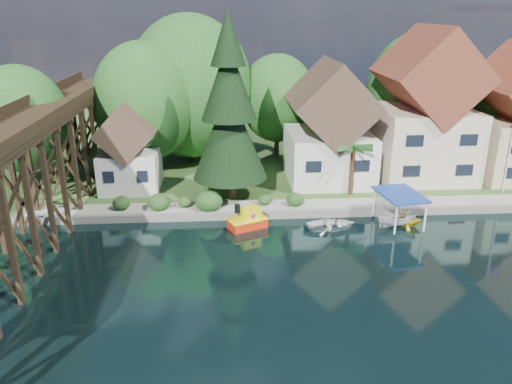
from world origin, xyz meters
TOP-DOWN VIEW (x-y plane):
  - ground at (0.00, 0.00)m, footprint 140.00×140.00m
  - bank at (0.00, 34.00)m, footprint 140.00×52.00m
  - seawall at (4.00, 8.00)m, footprint 60.00×0.40m
  - promenade at (6.00, 9.30)m, footprint 50.00×2.60m
  - trestle_bridge at (-16.00, 5.17)m, footprint 4.12×44.18m
  - house_left at (7.00, 16.00)m, footprint 7.64×8.64m
  - house_center at (16.00, 16.50)m, footprint 8.65×9.18m
  - shed at (-11.00, 14.50)m, footprint 5.09×5.40m
  - bg_trees at (1.00, 21.25)m, footprint 49.90×13.30m
  - shrubs at (-4.60, 9.26)m, footprint 15.76×2.47m
  - conifer at (-2.23, 11.53)m, footprint 6.17×6.17m
  - palm_tree at (8.19, 11.79)m, footprint 3.53×3.53m
  - tugboat at (-1.01, 6.35)m, footprint 3.28×2.62m
  - boat_white_a at (5.28, 5.80)m, footprint 3.96×3.02m
  - boat_canopy at (10.42, 5.91)m, footprint 3.50×4.52m
  - boat_yellow at (11.08, 5.95)m, footprint 2.88×2.63m

SIDE VIEW (x-z plane):
  - ground at x=0.00m, z-range 0.00..0.00m
  - bank at x=0.00m, z-range 0.00..0.50m
  - seawall at x=4.00m, z-range 0.00..0.62m
  - boat_white_a at x=5.28m, z-range 0.00..0.77m
  - promenade at x=6.00m, z-range 0.50..0.56m
  - tugboat at x=-1.01m, z-range -0.42..1.67m
  - boat_yellow at x=11.08m, z-range 0.00..1.29m
  - boat_canopy at x=10.42m, z-range -0.19..2.48m
  - shrubs at x=-4.60m, z-range 0.38..2.08m
  - shed at x=-11.00m, z-range -0.10..7.75m
  - palm_tree at x=8.19m, z-range 2.25..6.93m
  - house_left at x=7.00m, z-range -0.37..10.65m
  - trestle_bridge at x=-16.00m, z-range 0.70..10.00m
  - house_center at x=16.00m, z-range -0.53..13.36m
  - bg_trees at x=1.00m, z-range 2.00..12.57m
  - conifer at x=-2.23m, z-range 0.22..15.40m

